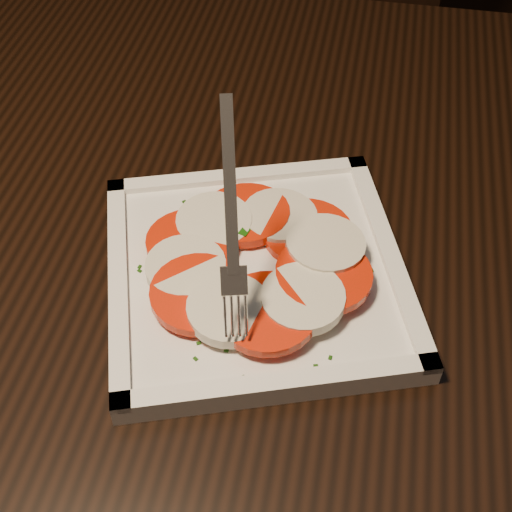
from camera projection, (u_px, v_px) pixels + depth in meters
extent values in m
cube|color=black|center=(164.00, 210.00, 0.68)|extent=(1.25, 0.87, 0.04)
cube|color=black|center=(348.00, 82.00, 1.31)|extent=(0.51, 0.51, 0.04)
cylinder|color=black|center=(261.00, 251.00, 1.36)|extent=(0.04, 0.04, 0.41)
cylinder|color=black|center=(445.00, 237.00, 1.38)|extent=(0.04, 0.04, 0.41)
cylinder|color=black|center=(243.00, 134.00, 1.60)|extent=(0.04, 0.04, 0.41)
cylinder|color=black|center=(401.00, 123.00, 1.62)|extent=(0.04, 0.04, 0.41)
cube|color=white|center=(256.00, 274.00, 0.59)|extent=(0.29, 0.29, 0.01)
cylinder|color=red|center=(308.00, 233.00, 0.60)|extent=(0.08, 0.08, 0.01)
cylinder|color=beige|center=(280.00, 217.00, 0.61)|extent=(0.07, 0.06, 0.01)
cylinder|color=red|center=(246.00, 214.00, 0.62)|extent=(0.08, 0.08, 0.01)
cylinder|color=beige|center=(214.00, 223.00, 0.61)|extent=(0.06, 0.07, 0.01)
cylinder|color=red|center=(192.00, 243.00, 0.59)|extent=(0.08, 0.08, 0.01)
cylinder|color=beige|center=(186.00, 268.00, 0.57)|extent=(0.06, 0.06, 0.01)
cylinder|color=red|center=(199.00, 294.00, 0.55)|extent=(0.08, 0.08, 0.01)
cylinder|color=beige|center=(229.00, 310.00, 0.54)|extent=(0.07, 0.07, 0.01)
cylinder|color=red|center=(268.00, 313.00, 0.54)|extent=(0.08, 0.08, 0.01)
cylinder|color=beige|center=(303.00, 298.00, 0.54)|extent=(0.06, 0.07, 0.01)
cylinder|color=red|center=(324.00, 274.00, 0.56)|extent=(0.08, 0.08, 0.01)
cylinder|color=beige|center=(325.00, 245.00, 0.58)|extent=(0.07, 0.06, 0.01)
cube|color=#19510D|center=(209.00, 275.00, 0.56)|extent=(0.02, 0.02, 0.00)
cube|color=#19510D|center=(204.00, 291.00, 0.55)|extent=(0.03, 0.03, 0.00)
cube|color=#19510D|center=(299.00, 238.00, 0.59)|extent=(0.01, 0.03, 0.00)
cube|color=#19510D|center=(206.00, 301.00, 0.55)|extent=(0.03, 0.03, 0.01)
cube|color=#19510D|center=(213.00, 241.00, 0.59)|extent=(0.04, 0.01, 0.00)
cube|color=#19510D|center=(252.00, 223.00, 0.60)|extent=(0.02, 0.04, 0.01)
cube|color=#153D0B|center=(260.00, 197.00, 0.64)|extent=(0.00, 0.00, 0.00)
cube|color=#153D0B|center=(211.00, 213.00, 0.63)|extent=(0.00, 0.00, 0.00)
cube|color=#153D0B|center=(199.00, 343.00, 0.53)|extent=(0.00, 0.00, 0.00)
cube|color=#153D0B|center=(306.00, 337.00, 0.54)|extent=(0.00, 0.00, 0.00)
cube|color=#153D0B|center=(160.00, 249.00, 0.60)|extent=(0.00, 0.00, 0.00)
cube|color=#153D0B|center=(264.00, 195.00, 0.64)|extent=(0.00, 0.00, 0.00)
cube|color=#153D0B|center=(196.00, 359.00, 0.52)|extent=(0.00, 0.00, 0.00)
cube|color=#153D0B|center=(330.00, 358.00, 0.52)|extent=(0.00, 0.00, 0.00)
cube|color=#153D0B|center=(351.00, 264.00, 0.59)|extent=(0.00, 0.00, 0.00)
cube|color=#153D0B|center=(170.00, 222.00, 0.62)|extent=(0.00, 0.00, 0.00)
cube|color=#153D0B|center=(372.00, 270.00, 0.58)|extent=(0.00, 0.00, 0.00)
cube|color=#153D0B|center=(140.00, 267.00, 0.58)|extent=(0.00, 0.00, 0.00)
cube|color=#153D0B|center=(244.00, 378.00, 0.51)|extent=(0.00, 0.00, 0.00)
cube|color=#153D0B|center=(169.00, 318.00, 0.55)|extent=(0.00, 0.00, 0.00)
cube|color=#153D0B|center=(316.00, 330.00, 0.54)|extent=(0.00, 0.00, 0.00)
cube|color=#153D0B|center=(159.00, 295.00, 0.56)|extent=(0.00, 0.00, 0.00)
cube|color=#153D0B|center=(316.00, 366.00, 0.52)|extent=(0.00, 0.00, 0.00)
cube|color=#153D0B|center=(364.00, 246.00, 0.60)|extent=(0.00, 0.00, 0.00)
cube|color=#153D0B|center=(345.00, 287.00, 0.57)|extent=(0.00, 0.00, 0.00)
cube|color=#153D0B|center=(228.00, 194.00, 0.64)|extent=(0.00, 0.00, 0.00)
cube|color=#153D0B|center=(140.00, 271.00, 0.58)|extent=(0.00, 0.00, 0.00)
cube|color=#153D0B|center=(286.00, 191.00, 0.65)|extent=(0.00, 0.00, 0.00)
cube|color=#153D0B|center=(212.00, 333.00, 0.54)|extent=(0.00, 0.00, 0.00)
cube|color=#153D0B|center=(334.00, 313.00, 0.55)|extent=(0.00, 0.00, 0.00)
cube|color=#153D0B|center=(187.00, 211.00, 0.63)|extent=(0.00, 0.00, 0.00)
cube|color=#153D0B|center=(226.00, 351.00, 0.53)|extent=(0.00, 0.00, 0.00)
cube|color=#153D0B|center=(257.00, 195.00, 0.64)|extent=(0.00, 0.00, 0.00)
cube|color=#153D0B|center=(316.00, 202.00, 0.63)|extent=(0.00, 0.00, 0.00)
cube|color=#153D0B|center=(240.00, 342.00, 0.53)|extent=(0.00, 0.00, 0.00)
cube|color=#153D0B|center=(184.00, 202.00, 0.64)|extent=(0.00, 0.00, 0.00)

